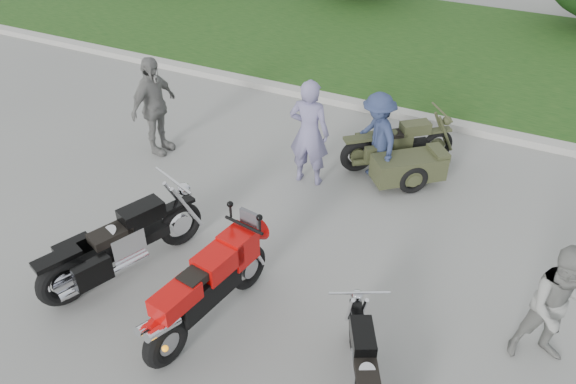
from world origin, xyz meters
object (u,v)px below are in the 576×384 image
at_px(person_back, 154,107).
at_px(cruiser_sidecar, 402,158).
at_px(sportbike_red, 206,288).
at_px(cruiser_right, 365,381).
at_px(person_stripe, 309,133).
at_px(person_denim, 377,136).
at_px(person_grey, 559,308).
at_px(cruiser_left, 118,247).

bearing_deg(person_back, cruiser_sidecar, -71.47).
bearing_deg(cruiser_sidecar, sportbike_red, -55.70).
bearing_deg(cruiser_sidecar, cruiser_right, -28.30).
height_order(cruiser_right, cruiser_sidecar, cruiser_sidecar).
height_order(sportbike_red, cruiser_right, sportbike_red).
height_order(cruiser_right, person_back, person_back).
height_order(person_stripe, person_denim, person_stripe).
bearing_deg(person_grey, cruiser_left, 170.54).
relative_size(sportbike_red, person_back, 1.18).
xyz_separation_m(person_stripe, person_denim, (0.98, 0.67, -0.16)).
bearing_deg(cruiser_right, sportbike_red, 146.42).
bearing_deg(person_denim, cruiser_right, -29.68).
bearing_deg(person_stripe, cruiser_left, 62.05).
bearing_deg(person_back, person_stripe, -79.81).
height_order(cruiser_left, cruiser_sidecar, cruiser_left).
distance_m(cruiser_left, person_grey, 5.63).
distance_m(person_stripe, person_grey, 4.69).
relative_size(person_denim, person_back, 0.85).
bearing_deg(cruiser_left, person_denim, 81.12).
height_order(cruiser_left, cruiser_right, cruiser_left).
relative_size(cruiser_sidecar, person_denim, 1.19).
relative_size(cruiser_right, person_denim, 1.18).
bearing_deg(cruiser_sidecar, person_stripe, -100.33).
height_order(person_grey, person_denim, person_grey).
relative_size(cruiser_right, person_stripe, 0.98).
bearing_deg(person_stripe, cruiser_sidecar, -155.62).
distance_m(cruiser_right, person_stripe, 4.54).
bearing_deg(person_stripe, cruiser_right, 116.84).
relative_size(cruiser_left, cruiser_right, 1.28).
bearing_deg(cruiser_right, person_back, 120.06).
distance_m(cruiser_left, person_back, 3.42).
distance_m(sportbike_red, cruiser_sidecar, 4.55).
distance_m(cruiser_sidecar, person_stripe, 1.75).
xyz_separation_m(cruiser_right, person_denim, (-1.42, 4.47, 0.40)).
distance_m(person_stripe, person_denim, 1.20).
bearing_deg(person_back, person_denim, -72.02).
bearing_deg(person_denim, sportbike_red, -57.63).
bearing_deg(sportbike_red, person_grey, 28.13).
bearing_deg(cruiser_left, person_back, 139.57).
height_order(cruiser_left, person_denim, person_denim).
relative_size(sportbike_red, person_grey, 1.33).
distance_m(sportbike_red, person_back, 4.54).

